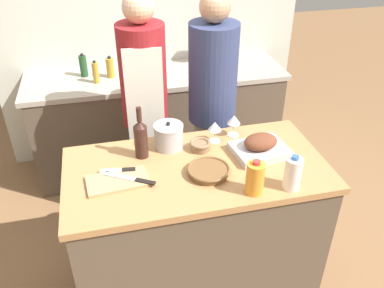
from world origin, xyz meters
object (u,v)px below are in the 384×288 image
(knife_chef, at_px, (132,179))
(condiment_bottle_tall, at_px, (83,66))
(cutting_board, at_px, (118,181))
(wine_glass_left, at_px, (215,127))
(person_cook_aproned, at_px, (145,105))
(wicker_basket, at_px, (209,171))
(juice_jug, at_px, (255,178))
(wine_bottle_green, at_px, (141,138))
(stock_pot, at_px, (169,136))
(wine_glass_right, at_px, (234,120))
(roasting_pan, at_px, (260,147))
(stand_mixer, at_px, (217,47))
(condiment_bottle_extra, at_px, (96,73))
(milk_jug, at_px, (293,173))
(mixing_bowl, at_px, (200,145))
(knife_paring, at_px, (119,170))
(person_cook_guest, at_px, (212,102))
(condiment_bottle_short, at_px, (110,68))

(knife_chef, bearing_deg, condiment_bottle_tall, 98.15)
(cutting_board, relative_size, wine_glass_left, 2.48)
(wine_glass_left, xyz_separation_m, person_cook_aproned, (-0.35, 0.49, -0.06))
(wicker_basket, bearing_deg, wine_glass_left, 68.77)
(juice_jug, bearing_deg, cutting_board, 160.32)
(wine_bottle_green, height_order, knife_chef, wine_bottle_green)
(cutting_board, bearing_deg, knife_chef, -10.26)
(wicker_basket, distance_m, stock_pot, 0.35)
(stock_pot, distance_m, wine_glass_right, 0.41)
(roasting_pan, distance_m, wine_glass_left, 0.29)
(roasting_pan, bearing_deg, cutting_board, -174.26)
(stand_mixer, bearing_deg, wine_bottle_green, -122.00)
(condiment_bottle_extra, bearing_deg, cutting_board, -87.65)
(cutting_board, bearing_deg, person_cook_aproned, 71.86)
(juice_jug, xyz_separation_m, knife_chef, (-0.59, 0.22, -0.07))
(milk_jug, xyz_separation_m, knife_chef, (-0.79, 0.24, -0.07))
(cutting_board, xyz_separation_m, wine_bottle_green, (0.16, 0.21, 0.11))
(mixing_bowl, xyz_separation_m, condiment_bottle_extra, (-0.55, 1.17, 0.03))
(condiment_bottle_tall, bearing_deg, knife_paring, -83.56)
(wicker_basket, bearing_deg, knife_paring, 165.86)
(wicker_basket, relative_size, wine_bottle_green, 0.75)
(person_cook_aproned, bearing_deg, mixing_bowl, -60.90)
(roasting_pan, height_order, person_cook_aproned, person_cook_aproned)
(stock_pot, height_order, person_cook_guest, person_cook_guest)
(mixing_bowl, xyz_separation_m, person_cook_aproned, (-0.24, 0.56, 0.01))
(knife_paring, bearing_deg, wine_glass_right, 17.97)
(wicker_basket, height_order, person_cook_aproned, person_cook_aproned)
(roasting_pan, bearing_deg, condiment_bottle_tall, 123.84)
(wine_glass_left, bearing_deg, condiment_bottle_short, 114.44)
(cutting_board, distance_m, juice_jug, 0.71)
(stock_pot, bearing_deg, mixing_bowl, -22.70)
(milk_jug, height_order, condiment_bottle_tall, milk_jug)
(stock_pot, height_order, stand_mixer, stand_mixer)
(wine_glass_right, height_order, stand_mixer, stand_mixer)
(condiment_bottle_tall, bearing_deg, condiment_bottle_extra, -59.19)
(juice_jug, xyz_separation_m, condiment_bottle_extra, (-0.72, 1.60, -0.03))
(wine_bottle_green, distance_m, knife_chef, 0.26)
(wicker_basket, height_order, knife_paring, wicker_basket)
(wicker_basket, distance_m, wine_glass_right, 0.44)
(stand_mixer, distance_m, condiment_bottle_short, 0.92)
(wine_bottle_green, bearing_deg, milk_jug, -33.35)
(mixing_bowl, relative_size, juice_jug, 0.65)
(juice_jug, relative_size, knife_chef, 0.73)
(mixing_bowl, relative_size, person_cook_guest, 0.07)
(wine_glass_left, bearing_deg, cutting_board, -155.76)
(cutting_board, height_order, person_cook_guest, person_cook_guest)
(wicker_basket, bearing_deg, milk_jug, -29.03)
(juice_jug, distance_m, wine_bottle_green, 0.68)
(cutting_board, distance_m, wine_bottle_green, 0.29)
(condiment_bottle_tall, height_order, condiment_bottle_extra, condiment_bottle_tall)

